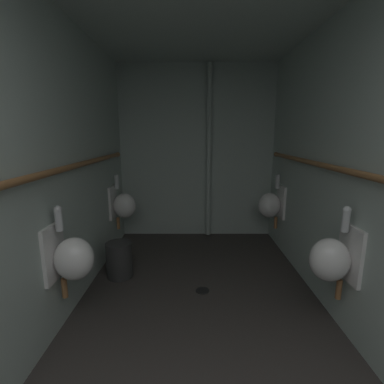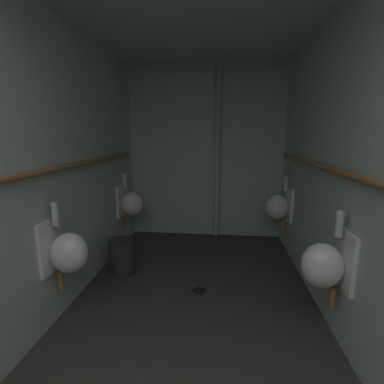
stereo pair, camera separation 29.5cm
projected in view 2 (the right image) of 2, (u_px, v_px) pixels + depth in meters
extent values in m
cube|color=#383330|center=(189.00, 334.00, 2.26)|extent=(2.43, 4.59, 0.08)
cube|color=#AFBFB6|center=(35.00, 172.00, 2.11)|extent=(0.06, 4.59, 2.57)
cube|color=#AFBFB6|center=(362.00, 176.00, 1.87)|extent=(0.06, 4.59, 2.57)
cube|color=#AFBFB6|center=(206.00, 153.00, 4.20)|extent=(2.43, 0.06, 2.57)
ellipsoid|color=white|center=(70.00, 253.00, 2.24)|extent=(0.30, 0.26, 0.34)
cube|color=white|center=(51.00, 246.00, 2.25)|extent=(0.03, 0.30, 0.44)
cylinder|color=silver|center=(55.00, 216.00, 2.19)|extent=(0.06, 0.06, 0.16)
sphere|color=silver|center=(54.00, 206.00, 2.17)|extent=(0.06, 0.06, 0.06)
cylinder|color=#936038|center=(61.00, 280.00, 2.31)|extent=(0.04, 0.04, 0.16)
ellipsoid|color=white|center=(132.00, 204.00, 3.83)|extent=(0.30, 0.26, 0.34)
cube|color=white|center=(121.00, 200.00, 3.84)|extent=(0.03, 0.30, 0.44)
cylinder|color=silver|center=(125.00, 182.00, 3.78)|extent=(0.06, 0.06, 0.16)
sphere|color=silver|center=(125.00, 176.00, 3.76)|extent=(0.06, 0.06, 0.06)
cylinder|color=#936038|center=(126.00, 221.00, 3.89)|extent=(0.04, 0.04, 0.16)
ellipsoid|color=white|center=(322.00, 265.00, 2.03)|extent=(0.30, 0.26, 0.34)
cube|color=white|center=(345.00, 260.00, 2.00)|extent=(0.03, 0.30, 0.44)
cylinder|color=silver|center=(339.00, 226.00, 1.96)|extent=(0.06, 0.06, 0.16)
sphere|color=silver|center=(341.00, 214.00, 1.94)|extent=(0.06, 0.06, 0.06)
cylinder|color=#936038|center=(332.00, 297.00, 2.07)|extent=(0.04, 0.04, 0.16)
ellipsoid|color=white|center=(277.00, 207.00, 3.66)|extent=(0.30, 0.26, 0.34)
cube|color=white|center=(289.00, 204.00, 3.63)|extent=(0.03, 0.30, 0.44)
cylinder|color=silver|center=(286.00, 184.00, 3.58)|extent=(0.06, 0.06, 0.16)
sphere|color=silver|center=(286.00, 178.00, 3.57)|extent=(0.06, 0.06, 0.06)
cylinder|color=#936038|center=(283.00, 225.00, 3.70)|extent=(0.04, 0.04, 0.16)
cylinder|color=#936038|center=(46.00, 171.00, 2.10)|extent=(0.05, 3.70, 0.05)
sphere|color=#936038|center=(127.00, 154.00, 3.90)|extent=(0.06, 0.06, 0.06)
cylinder|color=#936038|center=(347.00, 175.00, 1.89)|extent=(0.05, 3.72, 0.05)
sphere|color=#936038|center=(286.00, 155.00, 3.70)|extent=(0.06, 0.06, 0.06)
cylinder|color=#AFBFB6|center=(217.00, 154.00, 4.07)|extent=(0.07, 0.07, 2.52)
cylinder|color=black|center=(199.00, 290.00, 2.82)|extent=(0.14, 0.14, 0.01)
cylinder|color=#2D2D2D|center=(122.00, 256.00, 3.16)|extent=(0.28, 0.28, 0.40)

